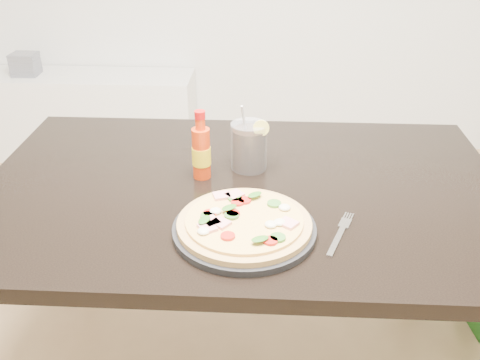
{
  "coord_description": "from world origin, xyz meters",
  "views": [
    {
      "loc": [
        0.34,
        -0.87,
        1.45
      ],
      "look_at": [
        0.28,
        0.25,
        0.83
      ],
      "focal_mm": 40.0,
      "sensor_mm": 36.0,
      "label": 1
    }
  ],
  "objects_px": {
    "dining_table": "(242,211)",
    "media_console": "(77,115)",
    "pizza": "(244,222)",
    "cola_cup": "(249,147)",
    "plate": "(244,229)",
    "fork": "(341,232)",
    "hot_sauce_bottle": "(201,152)"
  },
  "relations": [
    {
      "from": "dining_table",
      "to": "media_console",
      "type": "height_order",
      "value": "dining_table"
    },
    {
      "from": "pizza",
      "to": "cola_cup",
      "type": "bearing_deg",
      "value": 90.22
    },
    {
      "from": "plate",
      "to": "fork",
      "type": "height_order",
      "value": "plate"
    },
    {
      "from": "dining_table",
      "to": "fork",
      "type": "height_order",
      "value": "fork"
    },
    {
      "from": "hot_sauce_bottle",
      "to": "fork",
      "type": "distance_m",
      "value": 0.44
    },
    {
      "from": "dining_table",
      "to": "media_console",
      "type": "bearing_deg",
      "value": 122.43
    },
    {
      "from": "hot_sauce_bottle",
      "to": "media_console",
      "type": "height_order",
      "value": "hot_sauce_bottle"
    },
    {
      "from": "pizza",
      "to": "fork",
      "type": "bearing_deg",
      "value": 1.81
    },
    {
      "from": "dining_table",
      "to": "hot_sauce_bottle",
      "type": "relative_size",
      "value": 7.27
    },
    {
      "from": "dining_table",
      "to": "cola_cup",
      "type": "distance_m",
      "value": 0.18
    },
    {
      "from": "cola_cup",
      "to": "fork",
      "type": "bearing_deg",
      "value": -54.9
    },
    {
      "from": "hot_sauce_bottle",
      "to": "fork",
      "type": "height_order",
      "value": "hot_sauce_bottle"
    },
    {
      "from": "dining_table",
      "to": "hot_sauce_bottle",
      "type": "bearing_deg",
      "value": 160.64
    },
    {
      "from": "dining_table",
      "to": "cola_cup",
      "type": "height_order",
      "value": "cola_cup"
    },
    {
      "from": "fork",
      "to": "dining_table",
      "type": "bearing_deg",
      "value": 158.16
    },
    {
      "from": "dining_table",
      "to": "cola_cup",
      "type": "xyz_separation_m",
      "value": [
        0.01,
        0.1,
        0.15
      ]
    },
    {
      "from": "dining_table",
      "to": "pizza",
      "type": "distance_m",
      "value": 0.25
    },
    {
      "from": "hot_sauce_bottle",
      "to": "fork",
      "type": "bearing_deg",
      "value": -36.22
    },
    {
      "from": "dining_table",
      "to": "plate",
      "type": "relative_size",
      "value": 4.22
    },
    {
      "from": "plate",
      "to": "hot_sauce_bottle",
      "type": "xyz_separation_m",
      "value": [
        -0.13,
        0.26,
        0.07
      ]
    },
    {
      "from": "dining_table",
      "to": "fork",
      "type": "distance_m",
      "value": 0.33
    },
    {
      "from": "cola_cup",
      "to": "plate",
      "type": "bearing_deg",
      "value": -89.61
    },
    {
      "from": "dining_table",
      "to": "media_console",
      "type": "xyz_separation_m",
      "value": [
        -1.08,
        1.7,
        -0.42
      ]
    },
    {
      "from": "pizza",
      "to": "fork",
      "type": "xyz_separation_m",
      "value": [
        0.22,
        0.01,
        -0.02
      ]
    },
    {
      "from": "hot_sauce_bottle",
      "to": "cola_cup",
      "type": "height_order",
      "value": "same"
    },
    {
      "from": "dining_table",
      "to": "fork",
      "type": "relative_size",
      "value": 7.69
    },
    {
      "from": "dining_table",
      "to": "pizza",
      "type": "height_order",
      "value": "pizza"
    },
    {
      "from": "dining_table",
      "to": "plate",
      "type": "xyz_separation_m",
      "value": [
        0.02,
        -0.22,
        0.09
      ]
    },
    {
      "from": "hot_sauce_bottle",
      "to": "plate",
      "type": "bearing_deg",
      "value": -64.1
    },
    {
      "from": "media_console",
      "to": "plate",
      "type": "bearing_deg",
      "value": -60.36
    },
    {
      "from": "pizza",
      "to": "cola_cup",
      "type": "relative_size",
      "value": 1.61
    },
    {
      "from": "pizza",
      "to": "hot_sauce_bottle",
      "type": "bearing_deg",
      "value": 115.78
    }
  ]
}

